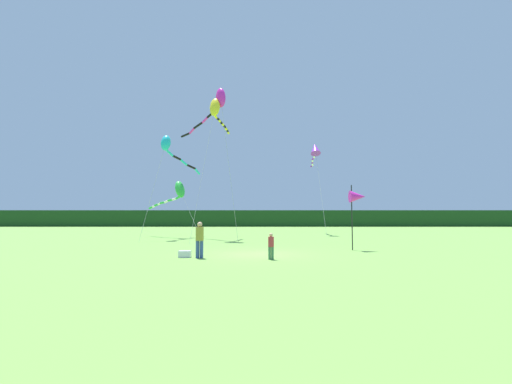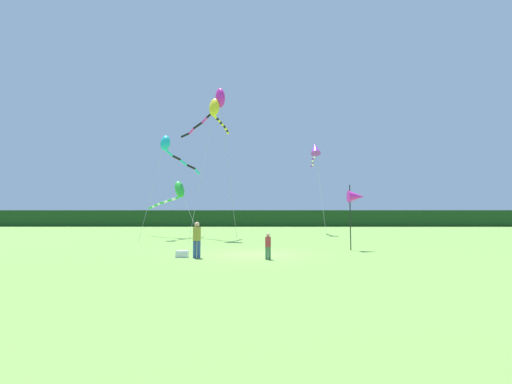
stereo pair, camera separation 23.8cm
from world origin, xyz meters
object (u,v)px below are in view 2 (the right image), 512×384
kite_yellow (215,110)px  kite_green (177,192)px  person_child (268,245)px  kite_purple (315,150)px  cooler_box (182,254)px  kite_magenta (216,103)px  person_adult (197,238)px  banner_flag_pole (356,197)px  kite_cyan (169,147)px

kite_yellow → kite_green: (-3.70, 2.30, -6.79)m
person_child → kite_purple: kite_purple is taller
cooler_box → kite_magenta: bearing=90.1°
person_adult → kite_yellow: (-0.77, 12.22, 9.97)m
person_adult → kite_green: kite_green is taller
cooler_box → banner_flag_pole: 10.25m
kite_magenta → kite_cyan: (-4.09, 0.40, -3.78)m
kite_green → person_child: bearing=-62.6°
person_child → kite_cyan: 17.51m
person_adult → kite_purple: 23.08m
person_child → kite_yellow: 16.83m
kite_magenta → banner_flag_pole: bearing=-44.6°
person_child → kite_yellow: (-4.08, 12.71, 10.25)m
cooler_box → kite_cyan: size_ratio=0.06×
cooler_box → person_adult: bearing=-23.0°
person_adult → kite_cyan: kite_cyan is taller
cooler_box → kite_yellow: size_ratio=0.05×
person_adult → kite_purple: kite_purple is taller
person_adult → cooler_box: 1.13m
kite_purple → kite_green: bearing=-158.6°
cooler_box → kite_magenta: (-0.02, 12.49, 11.52)m
cooler_box → kite_green: 15.21m
cooler_box → kite_green: (-3.72, 14.20, 3.97)m
person_child → kite_yellow: bearing=107.8°
kite_yellow → person_child: bearing=-72.2°
kite_green → banner_flag_pole: bearing=-39.9°
person_adult → kite_green: bearing=107.1°
person_adult → person_child: bearing=-8.4°
person_adult → person_child: size_ratio=1.41×
person_child → kite_purple: size_ratio=0.12×
person_child → banner_flag_pole: size_ratio=0.32×
banner_flag_pole → kite_green: 16.94m
kite_green → kite_magenta: bearing=-24.9°
person_adult → kite_purple: bearing=65.8°
cooler_box → person_child: bearing=-11.2°
kite_cyan → kite_purple: (13.76, 6.54, 1.04)m
cooler_box → banner_flag_pole: size_ratio=0.15×
kite_yellow → cooler_box: bearing=-89.9°
person_adult → cooler_box: bearing=157.0°
banner_flag_pole → kite_magenta: (-9.27, 9.13, 8.64)m
person_adult → banner_flag_pole: bearing=23.4°
cooler_box → kite_cyan: bearing=107.7°
banner_flag_pole → kite_yellow: bearing=137.3°
banner_flag_pole → cooler_box: bearing=-160.0°
person_adult → kite_cyan: 15.70m
person_adult → banner_flag_pole: size_ratio=0.45×
kite_magenta → kite_yellow: (0.00, -0.58, -0.76)m
kite_cyan → kite_purple: bearing=25.4°
cooler_box → kite_green: kite_green is taller
kite_yellow → kite_green: kite_yellow is taller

